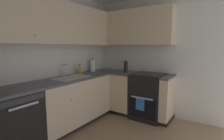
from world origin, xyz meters
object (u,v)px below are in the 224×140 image
object	(u,v)px
dishwasher	(13,124)
paper_towel_roll	(93,66)
oil_bottle	(126,67)
oven_range	(149,96)
soap_bottle	(80,69)

from	to	relation	value
dishwasher	paper_towel_roll	size ratio (longest dim) A/B	2.66
paper_towel_roll	oil_bottle	distance (m)	0.73
dishwasher	paper_towel_roll	xyz separation A→B (m)	(1.83, 0.16, 0.60)
oven_range	paper_towel_roll	bearing A→B (deg)	105.27
dishwasher	oil_bottle	bearing A→B (deg)	-13.29
soap_bottle	paper_towel_roll	distance (m)	0.38
paper_towel_roll	oil_bottle	xyz separation A→B (m)	(0.31, -0.67, -0.02)
dishwasher	oven_range	xyz separation A→B (m)	(2.16, -1.03, 0.02)
soap_bottle	oil_bottle	xyz separation A→B (m)	(0.69, -0.69, 0.03)
soap_bottle	oil_bottle	bearing A→B (deg)	-44.94
paper_towel_roll	oil_bottle	size ratio (longest dim) A/B	1.29
dishwasher	paper_towel_roll	bearing A→B (deg)	5.01
oven_range	oil_bottle	size ratio (longest dim) A/B	4.17
soap_bottle	oven_range	bearing A→B (deg)	-59.79
oil_bottle	paper_towel_roll	bearing A→B (deg)	114.75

